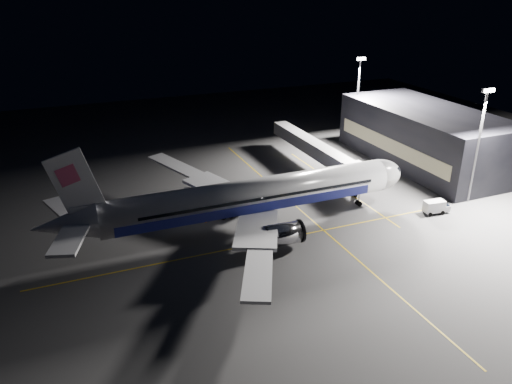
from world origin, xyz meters
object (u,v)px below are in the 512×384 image
at_px(floodlight_mast_south, 480,136).
at_px(safety_cone_a, 206,221).
at_px(jet_bridge, 318,150).
at_px(floodlight_mast_north, 358,93).
at_px(airliner, 246,198).
at_px(baggage_tug, 187,193).
at_px(safety_cone_b, 230,217).
at_px(safety_cone_c, 203,219).
at_px(service_truck, 436,206).

bearing_deg(floodlight_mast_south, safety_cone_a, 167.91).
xyz_separation_m(jet_bridge, floodlight_mast_north, (18.00, 13.93, 7.79)).
relative_size(airliner, baggage_tug, 22.22).
relative_size(baggage_tug, safety_cone_b, 5.17).
bearing_deg(airliner, floodlight_mast_south, -8.33).
relative_size(airliner, floodlight_mast_north, 2.97).
bearing_deg(floodlight_mast_north, safety_cone_c, -149.91).
bearing_deg(floodlight_mast_north, service_truck, -102.63).
bearing_deg(safety_cone_c, floodlight_mast_south, -12.94).
distance_m(jet_bridge, baggage_tug, 29.18).
height_order(airliner, safety_cone_c, airliner).
bearing_deg(jet_bridge, floodlight_mast_south, -53.21).
height_order(safety_cone_b, safety_cone_c, safety_cone_c).
bearing_deg(safety_cone_a, airliner, -35.26).
distance_m(jet_bridge, safety_cone_c, 32.14).
bearing_deg(safety_cone_c, airliner, -39.07).
xyz_separation_m(airliner, safety_cone_a, (-5.66, 4.00, -4.90)).
height_order(airliner, baggage_tug, airliner).
relative_size(floodlight_mast_north, safety_cone_a, 38.56).
bearing_deg(safety_cone_c, safety_cone_a, -73.97).
height_order(jet_bridge, safety_cone_c, jet_bridge).
distance_m(safety_cone_b, safety_cone_c, 4.51).
xyz_separation_m(safety_cone_b, safety_cone_c, (-4.44, 0.77, 0.04)).
bearing_deg(airliner, safety_cone_a, 144.74).
xyz_separation_m(service_truck, baggage_tug, (-37.91, 23.01, -0.43)).
xyz_separation_m(airliner, floodlight_mast_south, (41.08, -6.01, 7.21)).
xyz_separation_m(floodlight_mast_north, safety_cone_a, (-46.73, -27.99, -12.10)).
bearing_deg(baggage_tug, safety_cone_c, -79.89).
bearing_deg(floodlight_mast_south, floodlight_mast_north, 90.00).
xyz_separation_m(airliner, service_truck, (32.18, -7.73, -3.91)).
distance_m(jet_bridge, floodlight_mast_north, 24.06).
bearing_deg(safety_cone_c, safety_cone_b, -9.88).
height_order(airliner, jet_bridge, airliner).
distance_m(service_truck, safety_cone_b, 35.62).
relative_size(airliner, jet_bridge, 1.79).
height_order(service_truck, safety_cone_a, service_truck).
bearing_deg(baggage_tug, floodlight_mast_south, -13.53).
bearing_deg(service_truck, floodlight_mast_south, 17.46).
height_order(baggage_tug, safety_cone_c, baggage_tug).
bearing_deg(service_truck, safety_cone_b, 167.29).
xyz_separation_m(airliner, safety_cone_b, (-1.44, 4.00, -4.90)).
distance_m(service_truck, baggage_tug, 44.35).
height_order(jet_bridge, service_truck, jet_bridge).
bearing_deg(safety_cone_b, baggage_tug, 110.81).
height_order(floodlight_mast_north, baggage_tug, floodlight_mast_north).
height_order(floodlight_mast_south, service_truck, floodlight_mast_south).
bearing_deg(floodlight_mast_north, safety_cone_a, -149.08).
bearing_deg(baggage_tug, floodlight_mast_north, 30.58).
height_order(safety_cone_a, safety_cone_c, safety_cone_c).
relative_size(jet_bridge, floodlight_mast_north, 1.66).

